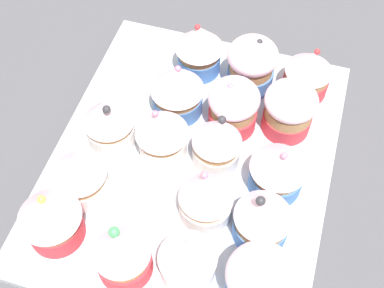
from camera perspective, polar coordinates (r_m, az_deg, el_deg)
The scene contains 19 objects.
ground_plane at distance 60.58cm, azimuth 0.00°, elevation -2.98°, with size 180.00×180.00×3.00cm, color #4C4C51.
baking_tray at distance 58.78cm, azimuth 0.00°, elevation -1.94°, with size 37.88×31.17×1.20cm.
cupcake_0 at distance 48.64cm, azimuth 7.58°, elevation -14.87°, with size 6.52×6.52×7.22cm.
cupcake_1 at distance 50.97cm, azimuth 7.95°, elevation -7.99°, with size 5.86×5.86×7.92cm.
cupcake_2 at distance 54.08cm, azimuth 9.62°, elevation -2.70°, with size 6.11×6.11×7.36cm.
cupcake_3 at distance 59.00cm, azimuth 10.82°, elevation 3.89°, with size 6.08×6.08×6.71cm.
cupcake_4 at distance 63.19cm, azimuth 12.84°, elevation 7.81°, with size 5.69×5.69×6.80cm.
cupcake_5 at distance 49.08cm, azimuth -0.50°, elevation -12.60°, with size 5.70×5.70×7.03cm.
cupcake_6 at distance 51.85cm, azimuth 1.59°, elevation -5.75°, with size 5.68×5.68×7.38cm.
cupcake_7 at distance 55.18cm, azimuth 2.81°, elevation 0.24°, with size 5.47×5.47×7.47cm.
cupcake_8 at distance 58.29cm, azimuth 4.64°, elevation 4.25°, with size 5.87×5.87×7.26cm.
cupcake_9 at distance 62.49cm, azimuth 6.68°, elevation 8.88°, with size 6.12×6.12×7.36cm.
cupcake_10 at distance 49.51cm, azimuth -7.84°, elevation -11.95°, with size 5.60×5.60×7.81cm.
cupcake_11 at distance 55.59cm, azimuth -3.49°, elevation 0.99°, with size 5.96×5.96×7.35cm.
cupcake_12 at distance 59.36cm, azimuth -1.66°, elevation 6.22°, with size 6.31×6.31×7.69cm.
cupcake_13 at distance 63.67cm, azimuth 0.81°, elevation 10.69°, with size 5.99×5.99×7.50cm.
cupcake_14 at distance 52.26cm, azimuth -15.62°, elevation -7.77°, with size 6.37×6.37×7.85cm.
cupcake_15 at distance 54.38cm, azimuth -12.45°, elevation -3.43°, with size 5.84×5.84×6.76cm.
cupcake_16 at distance 57.43cm, azimuth -9.48°, elevation 2.23°, with size 5.80×5.80×7.20cm.
Camera 1 is at (-29.49, -8.89, 50.66)cm, focal length 47.77 mm.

